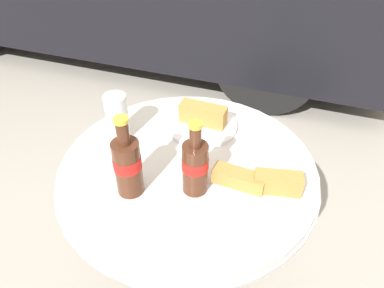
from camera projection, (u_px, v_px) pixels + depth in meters
The scene contains 6 objects.
bistro_table at pixel (188, 206), 1.13m from camera, with size 0.72×0.72×0.77m.
cola_bottle_left at pixel (195, 165), 0.91m from camera, with size 0.07×0.07×0.21m.
cola_bottle_right at pixel (127, 164), 0.90m from camera, with size 0.07×0.07×0.22m.
drinking_glass at pixel (118, 119), 1.08m from camera, with size 0.07×0.07×0.14m.
lunch_plate_near at pixel (202, 121), 1.15m from camera, with size 0.22×0.22×0.07m.
lunch_plate_far at pixel (258, 186), 0.94m from camera, with size 0.23×0.22×0.07m.
Camera 1 is at (0.25, -0.71, 1.47)m, focal length 35.00 mm.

